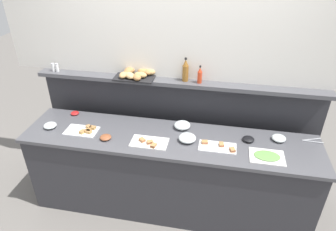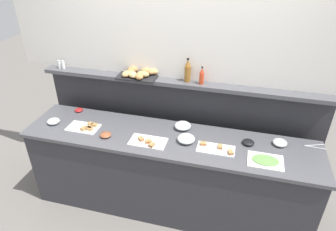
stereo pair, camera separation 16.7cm
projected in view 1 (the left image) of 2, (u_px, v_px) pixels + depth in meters
ground_plane at (178, 169)px, 3.80m from camera, size 12.00×12.00×0.00m
buffet_counter at (169, 174)px, 3.06m from camera, size 2.80×0.62×0.89m
back_ledge_unit at (177, 129)px, 3.35m from camera, size 2.92×0.22×1.29m
upper_wall_panel at (180, 10)px, 2.73m from camera, size 3.52×0.08×1.31m
sandwich_platter_front at (149, 142)px, 2.76m from camera, size 0.34×0.19×0.04m
sandwich_platter_rear at (84, 130)px, 2.92m from camera, size 0.31×0.19×0.04m
sandwich_platter_side at (218, 147)px, 2.70m from camera, size 0.33×0.16×0.04m
cold_cuts_platter at (267, 156)px, 2.58m from camera, size 0.29×0.21×0.02m
glass_bowl_large at (187, 138)px, 2.78m from camera, size 0.16×0.16×0.06m
glass_bowl_medium at (182, 125)px, 2.97m from camera, size 0.16×0.16×0.06m
glass_bowl_small at (50, 126)px, 2.97m from camera, size 0.12×0.12×0.05m
glass_bowl_extra at (279, 138)px, 2.79m from camera, size 0.13×0.13×0.05m
condiment_bowl_dark at (106, 137)px, 2.81m from camera, size 0.11×0.11×0.04m
condiment_bowl_teal at (75, 113)px, 3.20m from camera, size 0.09×0.09×0.03m
condiment_bowl_red at (248, 139)px, 2.78m from camera, size 0.11×0.11×0.04m
serving_tongs at (312, 141)px, 2.79m from camera, size 0.19×0.08×0.01m
vinegar_bottle_amber at (185, 71)px, 2.92m from camera, size 0.06×0.06×0.24m
hot_sauce_bottle at (200, 75)px, 2.89m from camera, size 0.04×0.04×0.18m
salt_shaker at (53, 67)px, 3.17m from camera, size 0.03×0.03×0.09m
pepper_shaker at (57, 67)px, 3.16m from camera, size 0.03×0.03×0.09m
bread_basket at (137, 74)px, 3.03m from camera, size 0.40×0.30×0.08m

